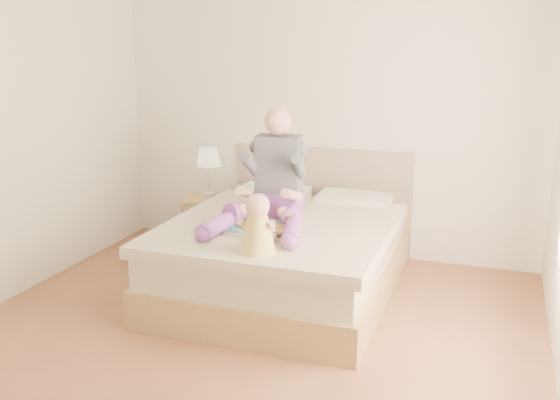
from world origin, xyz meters
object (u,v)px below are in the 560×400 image
(bed, at_px, (288,250))
(nightstand, at_px, (209,225))
(adult, at_px, (273,186))
(tray, at_px, (264,228))
(baby, at_px, (258,228))

(bed, distance_m, nightstand, 1.16)
(bed, distance_m, adult, 0.57)
(nightstand, relative_size, tray, 1.07)
(bed, bearing_deg, tray, -94.36)
(nightstand, bearing_deg, baby, -70.05)
(adult, height_order, baby, adult)
(bed, xyz_separation_m, tray, (-0.04, -0.46, 0.32))
(tray, bearing_deg, nightstand, 135.39)
(tray, relative_size, baby, 1.24)
(tray, bearing_deg, baby, -71.13)
(adult, bearing_deg, tray, -84.90)
(baby, bearing_deg, adult, 97.41)
(tray, height_order, baby, baby)
(adult, distance_m, baby, 0.81)
(nightstand, distance_m, adult, 1.28)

